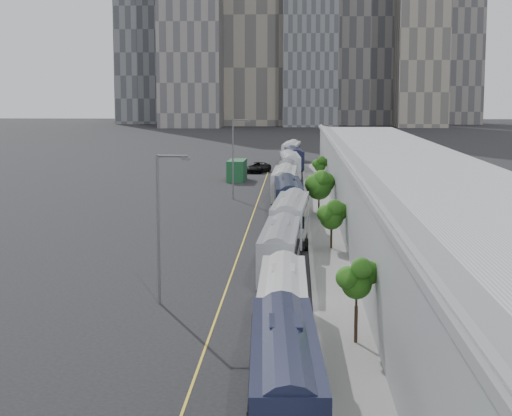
# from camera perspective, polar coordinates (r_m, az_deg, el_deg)

# --- Properties ---
(sidewalk) EXTENTS (10.00, 170.00, 0.12)m
(sidewalk) POSITION_cam_1_polar(r_m,az_deg,el_deg) (66.73, 7.85, -3.21)
(sidewalk) COLOR gray
(sidewalk) RESTS_ON ground
(lane_line) EXTENTS (0.12, 160.00, 0.02)m
(lane_line) POSITION_cam_1_polar(r_m,az_deg,el_deg) (66.62, -1.20, -3.20)
(lane_line) COLOR gold
(lane_line) RESTS_ON ground
(depot) EXTENTS (12.45, 160.40, 7.20)m
(depot) POSITION_cam_1_polar(r_m,az_deg,el_deg) (66.65, 11.32, -0.29)
(depot) COLOR gray
(depot) RESTS_ON ground
(bus_1) EXTENTS (3.09, 12.86, 3.73)m
(bus_1) POSITION_cam_1_polar(r_m,az_deg,el_deg) (33.21, 1.93, -11.75)
(bus_1) COLOR #161A33
(bus_1) RESTS_ON ground
(bus_2) EXTENTS (2.71, 12.06, 3.52)m
(bus_2) POSITION_cam_1_polar(r_m,az_deg,el_deg) (44.17, 1.80, -6.91)
(bus_2) COLOR silver
(bus_2) RESTS_ON ground
(bus_3) EXTENTS (2.87, 12.19, 3.54)m
(bus_3) POSITION_cam_1_polar(r_m,az_deg,el_deg) (59.51, 1.62, -3.07)
(bus_3) COLOR gray
(bus_3) RESTS_ON ground
(bus_4) EXTENTS (3.35, 13.21, 3.82)m
(bus_4) POSITION_cam_1_polar(r_m,az_deg,el_deg) (73.16, 2.32, -0.94)
(bus_4) COLOR #A1A3AA
(bus_4) RESTS_ON ground
(bus_5) EXTENTS (3.16, 13.31, 3.86)m
(bus_5) POSITION_cam_1_polar(r_m,az_deg,el_deg) (87.15, 2.16, 0.47)
(bus_5) COLOR #161D31
(bus_5) RESTS_ON ground
(bus_6) EXTENTS (2.93, 13.18, 3.84)m
(bus_6) POSITION_cam_1_polar(r_m,az_deg,el_deg) (100.97, 1.91, 1.46)
(bus_6) COLOR silver
(bus_6) RESTS_ON ground
(bus_7) EXTENTS (2.71, 12.10, 3.53)m
(bus_7) POSITION_cam_1_polar(r_m,az_deg,el_deg) (112.83, 2.13, 2.06)
(bus_7) COLOR slate
(bus_7) RESTS_ON ground
(bus_8) EXTENTS (3.30, 12.98, 3.76)m
(bus_8) POSITION_cam_1_polar(r_m,az_deg,el_deg) (127.43, 2.28, 2.75)
(bus_8) COLOR silver
(bus_8) RESTS_ON ground
(bus_9) EXTENTS (3.38, 12.36, 3.57)m
(bus_9) POSITION_cam_1_polar(r_m,az_deg,el_deg) (141.36, 2.54, 3.21)
(bus_9) COLOR #161831
(bus_9) RESTS_ON ground
(bus_10) EXTENTS (3.43, 13.20, 3.82)m
(bus_10) POSITION_cam_1_polar(r_m,az_deg,el_deg) (155.03, 2.37, 3.65)
(bus_10) COLOR silver
(bus_10) RESTS_ON ground
(tree_1) EXTENTS (1.55, 1.55, 4.13)m
(tree_1) POSITION_cam_1_polar(r_m,az_deg,el_deg) (43.16, 6.72, -4.81)
(tree_1) COLOR black
(tree_1) RESTS_ON ground
(tree_2) EXTENTS (1.91, 1.91, 3.83)m
(tree_2) POSITION_cam_1_polar(r_m,az_deg,el_deg) (69.10, 5.06, -0.44)
(tree_2) COLOR black
(tree_2) RESTS_ON ground
(tree_3) EXTENTS (2.64, 2.64, 4.61)m
(tree_3) POSITION_cam_1_polar(r_m,az_deg,el_deg) (88.62, 4.23, 1.65)
(tree_3) COLOR black
(tree_3) RESTS_ON ground
(tree_4) EXTENTS (1.45, 1.45, 3.95)m
(tree_4) POSITION_cam_1_polar(r_m,az_deg,el_deg) (112.18, 4.28, 2.87)
(tree_4) COLOR black
(tree_4) RESTS_ON ground
(street_lamp_near) EXTENTS (2.04, 0.22, 9.01)m
(street_lamp_near) POSITION_cam_1_polar(r_m,az_deg,el_deg) (51.19, -6.33, -0.68)
(street_lamp_near) COLOR #59595E
(street_lamp_near) RESTS_ON ground
(street_lamp_far) EXTENTS (2.04, 0.22, 9.47)m
(street_lamp_far) POSITION_cam_1_polar(r_m,az_deg,el_deg) (101.22, -1.44, 3.65)
(street_lamp_far) COLOR #59595E
(street_lamp_far) RESTS_ON ground
(shipping_container) EXTENTS (2.57, 6.47, 2.99)m
(shipping_container) POSITION_cam_1_polar(r_m,az_deg,el_deg) (122.87, -1.28, 2.53)
(shipping_container) COLOR #144123
(shipping_container) RESTS_ON ground
(suv) EXTENTS (4.42, 6.46, 1.64)m
(suv) POSITION_cam_1_polar(r_m,az_deg,el_deg) (135.32, 0.11, 2.72)
(suv) COLOR black
(suv) RESTS_ON ground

